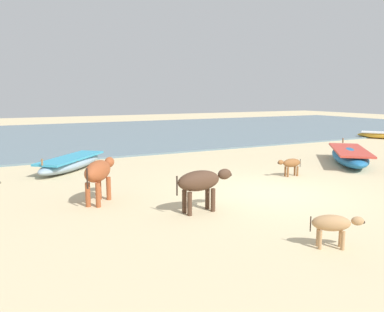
{
  "coord_description": "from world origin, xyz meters",
  "views": [
    {
      "loc": [
        -6.68,
        -8.02,
        2.62
      ],
      "look_at": [
        -0.64,
        3.23,
        0.6
      ],
      "focal_mm": 36.64,
      "sensor_mm": 36.0,
      "label": 1
    }
  ],
  "objects_px": {
    "cow_second_adult_dark": "(201,182)",
    "fishing_boat_0": "(350,156)",
    "calf_near_tan": "(333,224)",
    "calf_far_brown": "(291,164)",
    "fishing_boat_2": "(71,163)",
    "cow_adult_rust": "(99,172)"
  },
  "relations": [
    {
      "from": "cow_second_adult_dark",
      "to": "fishing_boat_0",
      "type": "bearing_deg",
      "value": 15.71
    },
    {
      "from": "calf_near_tan",
      "to": "cow_second_adult_dark",
      "type": "distance_m",
      "value": 3.06
    },
    {
      "from": "calf_far_brown",
      "to": "cow_second_adult_dark",
      "type": "height_order",
      "value": "cow_second_adult_dark"
    },
    {
      "from": "fishing_boat_2",
      "to": "calf_near_tan",
      "type": "xyz_separation_m",
      "value": [
        2.51,
        -9.34,
        0.17
      ]
    },
    {
      "from": "fishing_boat_0",
      "to": "cow_adult_rust",
      "type": "xyz_separation_m",
      "value": [
        -9.81,
        -0.85,
        0.44
      ]
    },
    {
      "from": "fishing_boat_0",
      "to": "calf_near_tan",
      "type": "relative_size",
      "value": 4.7
    },
    {
      "from": "fishing_boat_0",
      "to": "calf_far_brown",
      "type": "xyz_separation_m",
      "value": [
        -3.55,
        -0.68,
        0.1
      ]
    },
    {
      "from": "calf_near_tan",
      "to": "cow_second_adult_dark",
      "type": "height_order",
      "value": "cow_second_adult_dark"
    },
    {
      "from": "fishing_boat_0",
      "to": "cow_adult_rust",
      "type": "height_order",
      "value": "cow_adult_rust"
    },
    {
      "from": "cow_second_adult_dark",
      "to": "fishing_boat_2",
      "type": "bearing_deg",
      "value": 100.76
    },
    {
      "from": "fishing_boat_0",
      "to": "fishing_boat_2",
      "type": "relative_size",
      "value": 1.18
    },
    {
      "from": "fishing_boat_0",
      "to": "calf_far_brown",
      "type": "height_order",
      "value": "fishing_boat_0"
    },
    {
      "from": "fishing_boat_2",
      "to": "cow_second_adult_dark",
      "type": "height_order",
      "value": "cow_second_adult_dark"
    },
    {
      "from": "fishing_boat_0",
      "to": "cow_second_adult_dark",
      "type": "height_order",
      "value": "cow_second_adult_dark"
    },
    {
      "from": "cow_adult_rust",
      "to": "cow_second_adult_dark",
      "type": "height_order",
      "value": "cow_adult_rust"
    },
    {
      "from": "fishing_boat_0",
      "to": "cow_second_adult_dark",
      "type": "bearing_deg",
      "value": 150.05
    },
    {
      "from": "fishing_boat_2",
      "to": "calf_near_tan",
      "type": "distance_m",
      "value": 9.68
    },
    {
      "from": "fishing_boat_2",
      "to": "cow_adult_rust",
      "type": "relative_size",
      "value": 2.32
    },
    {
      "from": "fishing_boat_2",
      "to": "calf_far_brown",
      "type": "bearing_deg",
      "value": 95.26
    },
    {
      "from": "cow_second_adult_dark",
      "to": "calf_far_brown",
      "type": "bearing_deg",
      "value": 21.34
    },
    {
      "from": "fishing_boat_2",
      "to": "calf_far_brown",
      "type": "relative_size",
      "value": 3.74
    },
    {
      "from": "cow_adult_rust",
      "to": "calf_far_brown",
      "type": "relative_size",
      "value": 1.61
    }
  ]
}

